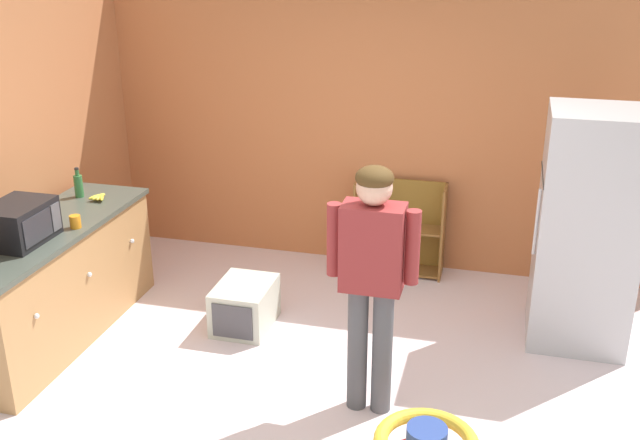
% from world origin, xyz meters
% --- Properties ---
extents(ground_plane, '(12.00, 12.00, 0.00)m').
position_xyz_m(ground_plane, '(0.00, 0.00, 0.00)').
color(ground_plane, silver).
rests_on(ground_plane, ground).
extents(back_wall, '(5.20, 0.06, 2.70)m').
position_xyz_m(back_wall, '(0.00, 2.33, 1.35)').
color(back_wall, '#C17042').
rests_on(back_wall, ground).
extents(left_side_wall, '(0.06, 2.99, 2.70)m').
position_xyz_m(left_side_wall, '(-2.63, 0.80, 1.35)').
color(left_side_wall, '#BE7446').
rests_on(left_side_wall, ground).
extents(kitchen_counter, '(0.65, 2.00, 0.90)m').
position_xyz_m(kitchen_counter, '(-2.20, 0.31, 0.45)').
color(kitchen_counter, '#AD7F4D').
rests_on(kitchen_counter, ground).
extents(refrigerator, '(0.73, 0.68, 1.78)m').
position_xyz_m(refrigerator, '(1.63, 1.29, 0.89)').
color(refrigerator, '#B7BABF').
rests_on(refrigerator, ground).
extents(bookshelf, '(0.80, 0.28, 0.85)m').
position_xyz_m(bookshelf, '(0.10, 2.15, 0.37)').
color(bookshelf, brown).
rests_on(bookshelf, ground).
extents(standing_person, '(0.57, 0.23, 1.66)m').
position_xyz_m(standing_person, '(0.28, -0.00, 1.01)').
color(standing_person, '#4E5055').
rests_on(standing_person, ground).
extents(pet_carrier, '(0.42, 0.55, 0.36)m').
position_xyz_m(pet_carrier, '(-0.87, 0.81, 0.18)').
color(pet_carrier, beige).
rests_on(pet_carrier, ground).
extents(microwave, '(0.37, 0.48, 0.28)m').
position_xyz_m(microwave, '(-2.21, 0.04, 1.04)').
color(microwave, black).
rests_on(microwave, kitchen_counter).
extents(banana_bunch, '(0.15, 0.16, 0.04)m').
position_xyz_m(banana_bunch, '(-2.13, 0.94, 0.93)').
color(banana_bunch, yellow).
rests_on(banana_bunch, kitchen_counter).
extents(green_glass_bottle, '(0.07, 0.07, 0.25)m').
position_xyz_m(green_glass_bottle, '(-2.33, 0.97, 1.00)').
color(green_glass_bottle, '#33753D').
rests_on(green_glass_bottle, kitchen_counter).
extents(teal_cup, '(0.08, 0.08, 0.09)m').
position_xyz_m(teal_cup, '(-2.36, 0.58, 0.95)').
color(teal_cup, teal).
rests_on(teal_cup, kitchen_counter).
extents(orange_cup, '(0.08, 0.08, 0.09)m').
position_xyz_m(orange_cup, '(-1.98, 0.36, 0.95)').
color(orange_cup, orange).
rests_on(orange_cup, kitchen_counter).
extents(yellow_cup, '(0.08, 0.08, 0.09)m').
position_xyz_m(yellow_cup, '(-2.32, 0.34, 0.95)').
color(yellow_cup, yellow).
rests_on(yellow_cup, kitchen_counter).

